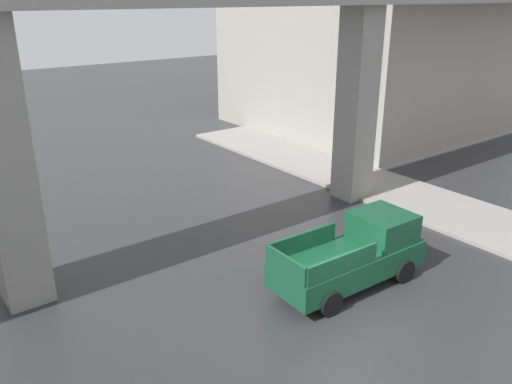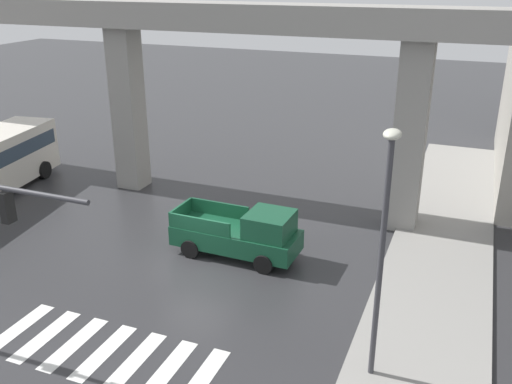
{
  "view_description": "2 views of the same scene",
  "coord_description": "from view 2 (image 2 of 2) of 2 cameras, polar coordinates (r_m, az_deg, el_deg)",
  "views": [
    {
      "loc": [
        -9.73,
        -8.27,
        8.58
      ],
      "look_at": [
        0.02,
        4.56,
        2.45
      ],
      "focal_mm": 36.47,
      "sensor_mm": 36.0,
      "label": 1
    },
    {
      "loc": [
        9.47,
        -17.23,
        10.77
      ],
      "look_at": [
        0.97,
        4.18,
        1.68
      ],
      "focal_mm": 39.65,
      "sensor_mm": 36.0,
      "label": 2
    }
  ],
  "objects": [
    {
      "name": "street_lamp_near_corner",
      "position": [
        14.78,
        12.74,
        -3.9
      ],
      "size": [
        0.44,
        0.7,
        7.24
      ],
      "color": "#38383D",
      "rests_on": "ground"
    },
    {
      "name": "crosswalk_stripes",
      "position": [
        18.31,
        -15.1,
        -15.34
      ],
      "size": [
        7.15,
        2.8,
        0.01
      ],
      "color": "silver",
      "rests_on": "ground"
    },
    {
      "name": "elevated_overpass",
      "position": [
        25.85,
        0.03,
        15.4
      ],
      "size": [
        48.47,
        2.29,
        9.42
      ],
      "color": "gray",
      "rests_on": "ground"
    },
    {
      "name": "sidewalk_east",
      "position": [
        22.02,
        17.54,
        -8.64
      ],
      "size": [
        4.0,
        36.0,
        0.15
      ],
      "primitive_type": "cube",
      "color": "gray",
      "rests_on": "ground"
    },
    {
      "name": "pickup_truck",
      "position": [
        22.48,
        -1.35,
        -4.26
      ],
      "size": [
        5.16,
        2.2,
        2.08
      ],
      "color": "#14472D",
      "rests_on": "ground"
    },
    {
      "name": "ground_plane",
      "position": [
        22.42,
        -6.31,
        -7.32
      ],
      "size": [
        120.0,
        120.0,
        0.0
      ],
      "primitive_type": "plane",
      "color": "#2D2D30"
    }
  ]
}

